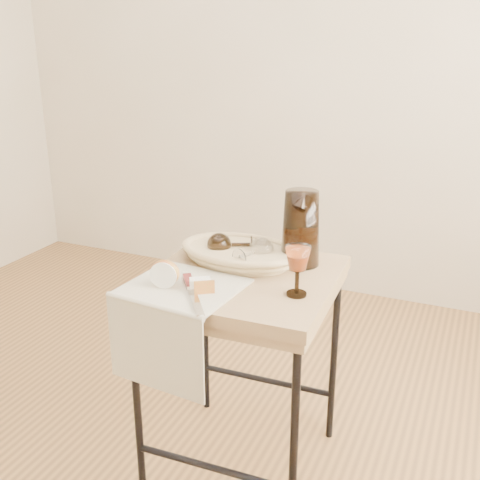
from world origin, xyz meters
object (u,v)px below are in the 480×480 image
at_px(tea_towel, 183,287).
at_px(goblet_lying_b, 252,252).
at_px(bread_basket, 240,255).
at_px(goblet_lying_a, 233,245).
at_px(pitcher, 301,228).
at_px(apple_half, 165,273).
at_px(table_knife, 193,291).
at_px(side_table, 242,374).
at_px(wine_goblet, 297,271).

distance_m(tea_towel, goblet_lying_b, 0.26).
height_order(bread_basket, goblet_lying_a, goblet_lying_a).
bearing_deg(pitcher, apple_half, -114.85).
distance_m(tea_towel, table_knife, 0.07).
relative_size(goblet_lying_b, table_knife, 0.48).
bearing_deg(side_table, wine_goblet, -20.33).
bearing_deg(table_knife, pitcher, 114.56).
bearing_deg(goblet_lying_b, wine_goblet, -105.79).
xyz_separation_m(apple_half, table_knife, (0.10, -0.03, -0.03)).
height_order(tea_towel, pitcher, pitcher).
height_order(tea_towel, goblet_lying_b, goblet_lying_b).
bearing_deg(bread_basket, wine_goblet, -30.88).
height_order(side_table, apple_half, apple_half).
xyz_separation_m(goblet_lying_a, table_knife, (0.01, -0.31, -0.04)).
distance_m(side_table, goblet_lying_a, 0.43).
xyz_separation_m(goblet_lying_a, wine_goblet, (0.28, -0.18, 0.02)).
xyz_separation_m(goblet_lying_b, table_knife, (-0.07, -0.27, -0.03)).
distance_m(goblet_lying_a, goblet_lying_b, 0.09).
bearing_deg(wine_goblet, goblet_lying_b, 143.86).
bearing_deg(goblet_lying_b, pitcher, -34.22).
xyz_separation_m(bread_basket, wine_goblet, (0.25, -0.16, 0.05)).
distance_m(side_table, apple_half, 0.47).
bearing_deg(goblet_lying_a, apple_half, 46.39).
xyz_separation_m(side_table, apple_half, (-0.17, -0.17, 0.40)).
bearing_deg(goblet_lying_a, tea_towel, 55.44).
xyz_separation_m(wine_goblet, table_knife, (-0.27, -0.13, -0.06)).
bearing_deg(apple_half, pitcher, 33.53).
bearing_deg(table_knife, side_table, 125.02).
distance_m(tea_towel, bread_basket, 0.26).
height_order(bread_basket, pitcher, pitcher).
height_order(goblet_lying_a, table_knife, goblet_lying_a).
bearing_deg(goblet_lying_a, pitcher, 168.40).
bearing_deg(tea_towel, apple_half, -158.85).
height_order(wine_goblet, apple_half, wine_goblet).
relative_size(bread_basket, goblet_lying_a, 2.75).
relative_size(side_table, table_knife, 2.77).
xyz_separation_m(side_table, wine_goblet, (0.20, -0.07, 0.43)).
bearing_deg(goblet_lying_a, wine_goblet, 121.47).
bearing_deg(pitcher, tea_towel, -111.08).
bearing_deg(apple_half, table_knife, -28.55).
distance_m(side_table, wine_goblet, 0.48).
distance_m(goblet_lying_a, wine_goblet, 0.33).
relative_size(tea_towel, goblet_lying_b, 2.60).
xyz_separation_m(goblet_lying_a, goblet_lying_b, (0.08, -0.04, -0.00)).
height_order(side_table, bread_basket, bread_basket).
bearing_deg(wine_goblet, table_knife, -154.45).
height_order(bread_basket, table_knife, bread_basket).
bearing_deg(goblet_lying_a, table_knife, 66.59).
bearing_deg(bread_basket, table_knife, -91.15).
distance_m(apple_half, table_knife, 0.11).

